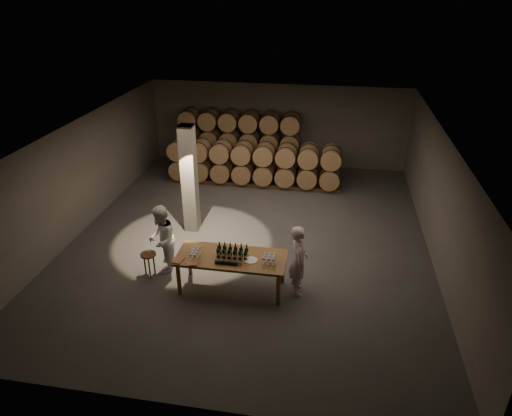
% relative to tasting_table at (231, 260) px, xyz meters
% --- Properties ---
extents(room, '(12.00, 12.00, 12.00)m').
position_rel_tasting_table_xyz_m(room, '(-1.80, 2.70, 0.80)').
color(room, '#4B4946').
rests_on(room, ground).
extents(tasting_table, '(2.60, 1.10, 0.90)m').
position_rel_tasting_table_xyz_m(tasting_table, '(0.00, 0.00, 0.00)').
color(tasting_table, brown).
rests_on(tasting_table, ground).
extents(barrel_stack_back, '(4.70, 0.95, 2.31)m').
position_rel_tasting_table_xyz_m(barrel_stack_back, '(-1.35, 7.70, 0.40)').
color(barrel_stack_back, '#54331C').
rests_on(barrel_stack_back, ground).
extents(barrel_stack_front, '(6.26, 0.95, 1.57)m').
position_rel_tasting_table_xyz_m(barrel_stack_front, '(-0.57, 6.30, 0.03)').
color(barrel_stack_front, '#54331C').
rests_on(barrel_stack_front, ground).
extents(bottle_cluster, '(0.73, 0.23, 0.34)m').
position_rel_tasting_table_xyz_m(bottle_cluster, '(0.03, -0.00, 0.22)').
color(bottle_cluster, black).
rests_on(bottle_cluster, tasting_table).
extents(lying_bottles, '(0.63, 0.08, 0.08)m').
position_rel_tasting_table_xyz_m(lying_bottles, '(-0.03, -0.33, 0.15)').
color(lying_bottles, black).
rests_on(lying_bottles, tasting_table).
extents(glass_cluster_left, '(0.19, 0.41, 0.17)m').
position_rel_tasting_table_xyz_m(glass_cluster_left, '(-0.84, -0.11, 0.22)').
color(glass_cluster_left, silver).
rests_on(glass_cluster_left, tasting_table).
extents(glass_cluster_right, '(0.31, 0.31, 0.18)m').
position_rel_tasting_table_xyz_m(glass_cluster_right, '(0.91, -0.06, 0.24)').
color(glass_cluster_right, silver).
rests_on(glass_cluster_right, tasting_table).
extents(plate, '(0.31, 0.31, 0.02)m').
position_rel_tasting_table_xyz_m(plate, '(0.48, -0.08, 0.11)').
color(plate, white).
rests_on(plate, tasting_table).
extents(notebook_near, '(0.30, 0.26, 0.03)m').
position_rel_tasting_table_xyz_m(notebook_near, '(-0.82, -0.45, 0.12)').
color(notebook_near, '#985E37').
rests_on(notebook_near, tasting_table).
extents(notebook_corner, '(0.26, 0.31, 0.02)m').
position_rel_tasting_table_xyz_m(notebook_corner, '(-1.18, -0.37, 0.12)').
color(notebook_corner, '#985E37').
rests_on(notebook_corner, tasting_table).
extents(pen, '(0.13, 0.03, 0.01)m').
position_rel_tasting_table_xyz_m(pen, '(-0.69, -0.43, 0.11)').
color(pen, black).
rests_on(pen, tasting_table).
extents(stool, '(0.39, 0.39, 0.64)m').
position_rel_tasting_table_xyz_m(stool, '(-2.15, 0.17, -0.27)').
color(stool, '#54331C').
rests_on(stool, ground).
extents(person_man, '(0.54, 0.71, 1.77)m').
position_rel_tasting_table_xyz_m(person_man, '(1.57, 0.14, 0.09)').
color(person_man, silver).
rests_on(person_man, ground).
extents(person_woman, '(0.84, 0.99, 1.80)m').
position_rel_tasting_table_xyz_m(person_woman, '(-1.89, 0.48, 0.10)').
color(person_woman, white).
rests_on(person_woman, ground).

